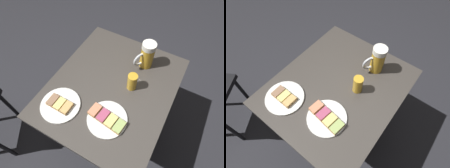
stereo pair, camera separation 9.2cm
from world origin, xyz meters
The scene contains 6 objects.
ground_plane centered at (0.00, 0.00, 0.00)m, with size 6.00×6.00×0.00m, color #28282D.
cafe_table centered at (0.00, 0.00, 0.58)m, with size 0.82×0.70×0.74m.
plate_near centered at (0.25, -0.18, 0.75)m, with size 0.22×0.22×0.03m.
plate_far centered at (0.20, 0.08, 0.75)m, with size 0.21×0.21×0.03m.
beer_mug centered at (-0.24, 0.10, 0.83)m, with size 0.13×0.10×0.18m.
beer_glass_small centered at (-0.05, 0.10, 0.79)m, with size 0.06×0.06×0.11m, color gold.
Camera 1 is at (0.51, 0.28, 1.63)m, focal length 29.13 mm.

